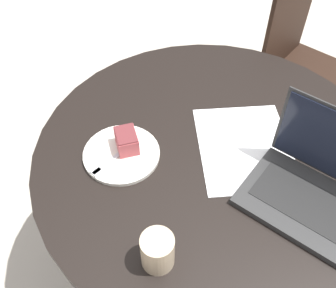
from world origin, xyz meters
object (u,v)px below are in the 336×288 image
at_px(coffee_glass, 158,251).
at_px(laptop, 310,186).
at_px(plate, 122,154).
at_px(chair, 304,68).

height_order(coffee_glass, laptop, laptop).
relative_size(coffee_glass, laptop, 0.26).
bearing_deg(laptop, plate, 22.10).
bearing_deg(plate, coffee_glass, -5.56).
distance_m(plate, coffee_glass, 0.34).
bearing_deg(coffee_glass, chair, 123.57).
bearing_deg(chair, plate, -6.62).
distance_m(plate, laptop, 0.53).
relative_size(chair, plate, 4.32).
distance_m(chair, laptop, 0.94).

